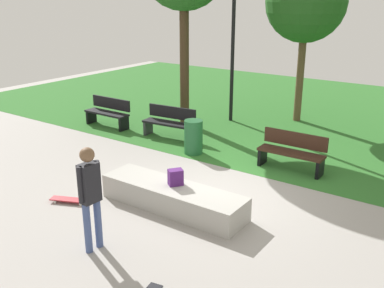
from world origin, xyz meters
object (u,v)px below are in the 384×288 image
backpack_on_ledge (176,177)px  tree_broad_elm (306,2)px  skateboard_by_ledge (69,200)px  park_bench_far_left (292,151)px  park_bench_near_lamppost (170,122)px  trash_bin (193,137)px  park_bench_by_oak (108,112)px  skater_performing_trick (90,191)px  lamp_post (233,33)px  concrete_ledge (173,197)px

backpack_on_ledge → tree_broad_elm: (-0.49, 7.44, 3.16)m
skateboard_by_ledge → park_bench_far_left: park_bench_far_left is taller
backpack_on_ledge → park_bench_near_lamppost: size_ratio=0.20×
park_bench_near_lamppost → trash_bin: 1.55m
park_bench_near_lamppost → park_bench_by_oak: same height
skater_performing_trick → skateboard_by_ledge: 2.18m
lamp_post → park_bench_far_left: bearing=-40.8°
park_bench_by_oak → trash_bin: trash_bin is taller
skateboard_by_ledge → tree_broad_elm: bearing=80.7°
park_bench_by_oak → tree_broad_elm: (4.71, 4.15, 3.33)m
park_bench_near_lamppost → trash_bin: (1.37, -0.73, -0.02)m
concrete_ledge → skater_performing_trick: 2.11m
skater_performing_trick → park_bench_near_lamppost: 6.17m
skateboard_by_ledge → trash_bin: 3.92m
skater_performing_trick → tree_broad_elm: tree_broad_elm is taller
park_bench_far_left → park_bench_by_oak: size_ratio=1.00×
skater_performing_trick → tree_broad_elm: (-0.30, 9.46, 2.74)m
park_bench_near_lamppost → backpack_on_ledge: bearing=-50.6°
tree_broad_elm → lamp_post: bearing=-144.8°
trash_bin → skateboard_by_ledge: bearing=-95.8°
park_bench_far_left → tree_broad_elm: size_ratio=0.31×
park_bench_by_oak → lamp_post: size_ratio=0.33×
skateboard_by_ledge → tree_broad_elm: 9.44m
skateboard_by_ledge → park_bench_by_oak: bearing=126.9°
park_bench_near_lamppost → park_bench_far_left: bearing=-4.4°
backpack_on_ledge → skater_performing_trick: size_ratio=0.18×
backpack_on_ledge → park_bench_by_oak: size_ratio=0.20×
skater_performing_trick → concrete_ledge: bearing=84.9°
skater_performing_trick → skateboard_by_ledge: skater_performing_trick is taller
lamp_post → tree_broad_elm: bearing=35.2°
lamp_post → skateboard_by_ledge: bearing=-86.7°
park_bench_far_left → park_bench_near_lamppost: bearing=175.6°
tree_broad_elm → park_bench_far_left: bearing=-69.5°
backpack_on_ledge → lamp_post: size_ratio=0.07×
park_bench_near_lamppost → park_bench_by_oak: (-2.33, -0.21, 0.00)m
skateboard_by_ledge → lamp_post: size_ratio=0.17×
skater_performing_trick → tree_broad_elm: size_ratio=0.35×
concrete_ledge → skater_performing_trick: skater_performing_trick is taller
park_bench_near_lamppost → tree_broad_elm: size_ratio=0.32×
lamp_post → trash_bin: size_ratio=5.30×
skater_performing_trick → backpack_on_ledge: bearing=84.7°
park_bench_by_oak → skater_performing_trick: bearing=-46.6°
park_bench_far_left → lamp_post: (-3.42, 2.95, 2.41)m
backpack_on_ledge → trash_bin: 3.16m
skateboard_by_ledge → park_bench_by_oak: 5.52m
concrete_ledge → park_bench_by_oak: size_ratio=1.92×
concrete_ledge → tree_broad_elm: bearing=93.6°
skateboard_by_ledge → park_bench_near_lamppost: (-0.98, 4.61, 0.42)m
lamp_post → skater_performing_trick: bearing=-75.4°
skater_performing_trick → tree_broad_elm: 9.85m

